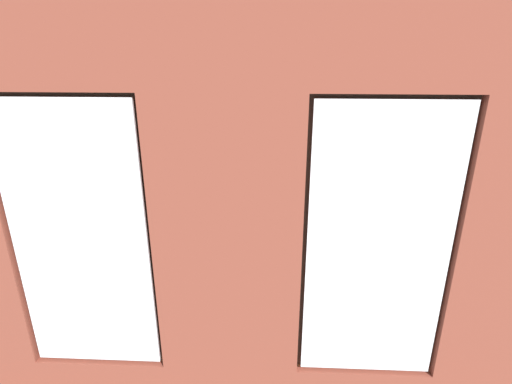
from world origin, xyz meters
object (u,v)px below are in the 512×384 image
at_px(couch_left, 452,259).
at_px(potted_plant_beside_window_right, 8,282).
at_px(potted_plant_by_left_couch, 390,211).
at_px(candle_jar, 297,217).
at_px(couch_by_window, 245,334).
at_px(remote_gray, 269,223).
at_px(coffee_table, 269,226).
at_px(potted_plant_corner_near_left, 399,162).
at_px(cup_ceramic, 237,224).
at_px(papasan_chair, 266,176).
at_px(tv_flatscreen, 37,201).
at_px(potted_plant_near_tv, 39,252).
at_px(media_console, 45,241).

relative_size(couch_left, potted_plant_beside_window_right, 1.25).
height_order(couch_left, potted_plant_by_left_couch, couch_left).
bearing_deg(candle_jar, couch_by_window, 76.08).
xyz_separation_m(candle_jar, potted_plant_by_left_couch, (-1.53, -0.58, -0.13)).
bearing_deg(remote_gray, coffee_table, -116.00).
bearing_deg(potted_plant_beside_window_right, potted_plant_corner_near_left, -135.73).
bearing_deg(cup_ceramic, papasan_chair, -99.46).
xyz_separation_m(coffee_table, cup_ceramic, (0.45, 0.12, 0.09)).
distance_m(coffee_table, tv_flatscreen, 3.24).
bearing_deg(potted_plant_near_tv, remote_gray, -152.55).
height_order(cup_ceramic, potted_plant_beside_window_right, potted_plant_beside_window_right).
distance_m(remote_gray, papasan_chair, 2.08).
height_order(coffee_table, potted_plant_corner_near_left, potted_plant_corner_near_left).
bearing_deg(media_console, papasan_chair, -141.67).
bearing_deg(couch_by_window, couch_left, -149.07).
bearing_deg(couch_left, potted_plant_by_left_couch, -165.41).
bearing_deg(coffee_table, tv_flatscreen, 6.55).
xyz_separation_m(remote_gray, potted_plant_corner_near_left, (-2.50, -2.31, 0.29)).
distance_m(cup_ceramic, candle_jar, 0.91).
height_order(coffee_table, papasan_chair, papasan_chair).
bearing_deg(potted_plant_corner_near_left, potted_plant_near_tv, 35.61).
xyz_separation_m(remote_gray, potted_plant_by_left_couch, (-1.94, -0.73, -0.10)).
distance_m(coffee_table, papasan_chair, 2.08).
height_order(couch_by_window, potted_plant_by_left_couch, couch_by_window).
height_order(candle_jar, potted_plant_corner_near_left, potted_plant_corner_near_left).
height_order(couch_by_window, remote_gray, couch_by_window).
distance_m(coffee_table, candle_jar, 0.45).
distance_m(papasan_chair, potted_plant_beside_window_right, 4.98).
height_order(couch_by_window, couch_left, same).
relative_size(media_console, tv_flatscreen, 1.02).
height_order(couch_left, remote_gray, couch_left).
height_order(remote_gray, potted_plant_by_left_couch, potted_plant_by_left_couch).
bearing_deg(potted_plant_near_tv, media_console, -61.09).
xyz_separation_m(couch_left, potted_plant_beside_window_right, (4.63, 1.62, 0.57)).
bearing_deg(cup_ceramic, potted_plant_near_tv, 29.69).
bearing_deg(tv_flatscreen, candle_jar, -171.92).
height_order(candle_jar, potted_plant_beside_window_right, potted_plant_beside_window_right).
relative_size(couch_left, tv_flatscreen, 1.91).
relative_size(couch_left, potted_plant_corner_near_left, 1.61).
bearing_deg(potted_plant_corner_near_left, media_console, 25.22).
height_order(couch_left, potted_plant_corner_near_left, potted_plant_corner_near_left).
xyz_separation_m(cup_ceramic, papasan_chair, (-0.37, -2.20, -0.01)).
bearing_deg(cup_ceramic, potted_plant_corner_near_left, -140.51).
distance_m(coffee_table, potted_plant_corner_near_left, 3.42).
distance_m(couch_left, coffee_table, 2.46).
relative_size(coffee_table, potted_plant_by_left_couch, 2.78).
relative_size(couch_by_window, potted_plant_beside_window_right, 1.13).
xyz_separation_m(candle_jar, potted_plant_corner_near_left, (-2.08, -2.16, 0.25)).
height_order(remote_gray, media_console, media_console).
xyz_separation_m(remote_gray, potted_plant_near_tv, (2.63, 1.37, 0.20)).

